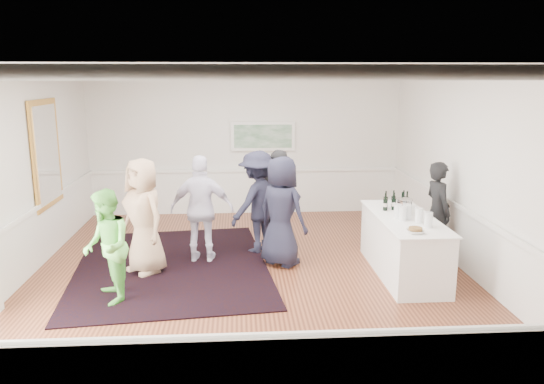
{
  "coord_description": "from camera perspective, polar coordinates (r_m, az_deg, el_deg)",
  "views": [
    {
      "loc": [
        -0.17,
        -7.95,
        3.1
      ],
      "look_at": [
        0.36,
        0.2,
        1.31
      ],
      "focal_mm": 35.0,
      "sensor_mm": 36.0,
      "label": 1
    }
  ],
  "objects": [
    {
      "name": "floor",
      "position": [
        8.54,
        -2.36,
        -8.96
      ],
      "size": [
        8.0,
        8.0,
        0.0
      ],
      "primitive_type": "plane",
      "color": "brown",
      "rests_on": "ground"
    },
    {
      "name": "ceiling",
      "position": [
        7.96,
        -2.56,
        13.05
      ],
      "size": [
        7.0,
        8.0,
        0.02
      ],
      "primitive_type": "cube",
      "color": "white",
      "rests_on": "wall_back"
    },
    {
      "name": "wall_left",
      "position": [
        8.75,
        -26.03,
        1.21
      ],
      "size": [
        0.02,
        8.0,
        3.2
      ],
      "primitive_type": "cube",
      "color": "white",
      "rests_on": "floor"
    },
    {
      "name": "wall_right",
      "position": [
        8.89,
        20.74,
        1.82
      ],
      "size": [
        0.02,
        8.0,
        3.2
      ],
      "primitive_type": "cube",
      "color": "white",
      "rests_on": "floor"
    },
    {
      "name": "wall_back",
      "position": [
        12.05,
        -2.9,
        5.18
      ],
      "size": [
        7.0,
        0.02,
        3.2
      ],
      "primitive_type": "cube",
      "color": "white",
      "rests_on": "floor"
    },
    {
      "name": "wall_front",
      "position": [
        4.23,
        -1.18,
        -8.43
      ],
      "size": [
        7.0,
        0.02,
        3.2
      ],
      "primitive_type": "cube",
      "color": "white",
      "rests_on": "floor"
    },
    {
      "name": "wainscoting",
      "position": [
        8.37,
        -2.39,
        -5.77
      ],
      "size": [
        7.0,
        8.0,
        1.0
      ],
      "primitive_type": null,
      "color": "white",
      "rests_on": "floor"
    },
    {
      "name": "mirror",
      "position": [
        9.9,
        -23.1,
        3.81
      ],
      "size": [
        0.05,
        1.25,
        1.85
      ],
      "color": "gold",
      "rests_on": "wall_left"
    },
    {
      "name": "landscape_painting",
      "position": [
        11.98,
        -0.98,
        6.02
      ],
      "size": [
        1.44,
        0.06,
        0.66
      ],
      "color": "white",
      "rests_on": "wall_back"
    },
    {
      "name": "area_rug",
      "position": [
        9.06,
        -10.69,
        -7.82
      ],
      "size": [
        3.51,
        4.37,
        0.02
      ],
      "primitive_type": "cube",
      "rotation": [
        0.0,
        0.0,
        0.11
      ],
      "color": "black",
      "rests_on": "floor"
    },
    {
      "name": "serving_table",
      "position": [
        8.72,
        13.94,
        -5.56
      ],
      "size": [
        0.88,
        2.33,
        0.94
      ],
      "color": "white",
      "rests_on": "floor"
    },
    {
      "name": "bartender",
      "position": [
        9.42,
        17.38,
        -2.02
      ],
      "size": [
        0.5,
        0.68,
        1.71
      ],
      "primitive_type": "imported",
      "rotation": [
        0.0,
        0.0,
        1.72
      ],
      "color": "black",
      "rests_on": "floor"
    },
    {
      "name": "guest_tan",
      "position": [
        8.64,
        -13.66,
        -2.56
      ],
      "size": [
        1.06,
        1.07,
        1.86
      ],
      "primitive_type": "imported",
      "rotation": [
        0.0,
        0.0,
        -0.81
      ],
      "color": "tan",
      "rests_on": "floor"
    },
    {
      "name": "guest_green",
      "position": [
        7.68,
        -17.36,
        -5.66
      ],
      "size": [
        0.84,
        0.94,
        1.6
      ],
      "primitive_type": "imported",
      "rotation": [
        0.0,
        0.0,
        -1.22
      ],
      "color": "#69D153",
      "rests_on": "floor"
    },
    {
      "name": "guest_lilac",
      "position": [
        8.99,
        -7.54,
        -1.84
      ],
      "size": [
        1.11,
        0.56,
        1.83
      ],
      "primitive_type": "imported",
      "rotation": [
        0.0,
        0.0,
        3.03
      ],
      "color": "white",
      "rests_on": "floor"
    },
    {
      "name": "guest_dark_a",
      "position": [
        9.42,
        -1.54,
        -1.08
      ],
      "size": [
        1.32,
        1.31,
        1.83
      ],
      "primitive_type": "imported",
      "rotation": [
        0.0,
        0.0,
        3.92
      ],
      "color": "black",
      "rests_on": "floor"
    },
    {
      "name": "guest_dark_b",
      "position": [
        9.8,
        0.55,
        -0.63
      ],
      "size": [
        0.78,
        0.67,
        1.8
      ],
      "primitive_type": "imported",
      "rotation": [
        0.0,
        0.0,
        3.59
      ],
      "color": "black",
      "rests_on": "floor"
    },
    {
      "name": "guest_navy",
      "position": [
        8.76,
        1.03,
        -2.1
      ],
      "size": [
        1.06,
        1.03,
        1.83
      ],
      "primitive_type": "imported",
      "rotation": [
        0.0,
        0.0,
        2.41
      ],
      "color": "black",
      "rests_on": "floor"
    },
    {
      "name": "wine_bottles",
      "position": [
        9.02,
        13.18,
        -0.81
      ],
      "size": [
        0.47,
        0.26,
        0.31
      ],
      "color": "black",
      "rests_on": "serving_table"
    },
    {
      "name": "juice_pitchers",
      "position": [
        8.3,
        14.71,
        -2.28
      ],
      "size": [
        0.42,
        0.64,
        0.24
      ],
      "color": "#87BB42",
      "rests_on": "serving_table"
    },
    {
      "name": "ice_bucket",
      "position": [
        8.73,
        14.03,
        -1.56
      ],
      "size": [
        0.26,
        0.26,
        0.25
      ],
      "primitive_type": "cylinder",
      "color": "silver",
      "rests_on": "serving_table"
    },
    {
      "name": "nut_bowl",
      "position": [
        7.74,
        15.16,
        -4.01
      ],
      "size": [
        0.24,
        0.24,
        0.08
      ],
      "color": "white",
      "rests_on": "serving_table"
    }
  ]
}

